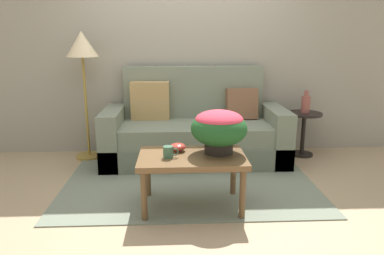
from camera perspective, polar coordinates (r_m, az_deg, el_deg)
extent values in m
plane|color=tan|center=(3.74, -0.38, -8.86)|extent=(14.00, 14.00, 0.00)
cube|color=gray|center=(4.69, -1.06, 12.32)|extent=(6.40, 0.12, 2.64)
cube|color=gray|center=(3.90, -0.49, -7.78)|extent=(2.51, 1.98, 0.01)
cube|color=#626B59|center=(4.36, 0.48, -3.68)|extent=(2.13, 0.86, 0.26)
cube|color=slate|center=(4.28, 0.51, -0.75)|extent=(1.70, 0.78, 0.21)
cube|color=slate|center=(4.58, 0.24, 4.12)|extent=(1.70, 0.16, 0.87)
cube|color=slate|center=(4.36, -12.18, -1.39)|extent=(0.21, 0.86, 0.64)
cube|color=slate|center=(4.47, 12.85, -1.07)|extent=(0.21, 0.86, 0.64)
cube|color=brown|center=(4.51, 7.75, 3.70)|extent=(0.39, 0.22, 0.39)
cube|color=tan|center=(4.44, -6.56, 4.14)|extent=(0.47, 0.16, 0.47)
cylinder|color=brown|center=(2.99, -7.51, -10.59)|extent=(0.05, 0.05, 0.42)
cylinder|color=brown|center=(3.03, 7.89, -10.28)|extent=(0.05, 0.05, 0.42)
cylinder|color=brown|center=(3.43, -6.88, -7.33)|extent=(0.05, 0.05, 0.42)
cylinder|color=brown|center=(3.46, 6.46, -7.11)|extent=(0.05, 0.05, 0.42)
cube|color=brown|center=(3.12, 0.02, -4.79)|extent=(0.91, 0.58, 0.05)
cylinder|color=black|center=(4.84, 16.71, -3.97)|extent=(0.28, 0.28, 0.03)
cylinder|color=black|center=(4.77, 16.93, -1.01)|extent=(0.05, 0.05, 0.49)
cylinder|color=black|center=(4.71, 17.15, 2.06)|extent=(0.42, 0.42, 0.03)
cylinder|color=olive|center=(4.72, -15.68, -4.29)|extent=(0.32, 0.32, 0.03)
cylinder|color=olive|center=(4.58, -16.18, 3.04)|extent=(0.03, 0.03, 1.20)
cone|color=beige|center=(4.50, -16.83, 12.38)|extent=(0.37, 0.37, 0.29)
cylinder|color=black|center=(3.17, 4.18, -2.92)|extent=(0.25, 0.25, 0.12)
ellipsoid|color=#1E5123|center=(3.13, 4.23, -0.16)|extent=(0.48, 0.48, 0.30)
ellipsoid|color=#DB384C|center=(3.11, 4.26, 1.19)|extent=(0.41, 0.41, 0.17)
cylinder|color=#3D664C|center=(3.05, -3.74, -3.82)|extent=(0.08, 0.08, 0.10)
torus|color=#3D664C|center=(3.05, -2.72, -3.81)|extent=(0.07, 0.01, 0.07)
cylinder|color=#B2382D|center=(3.22, -2.23, -3.53)|extent=(0.05, 0.05, 0.02)
ellipsoid|color=#B2382D|center=(3.22, -2.23, -3.03)|extent=(0.14, 0.14, 0.06)
cylinder|color=#934C42|center=(4.70, 17.31, 3.48)|extent=(0.11, 0.11, 0.20)
cylinder|color=#934C42|center=(4.67, 17.43, 5.13)|extent=(0.05, 0.05, 0.07)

